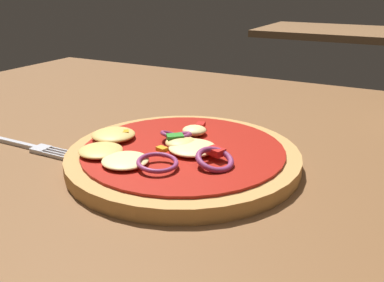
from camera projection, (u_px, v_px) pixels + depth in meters
name	position (u px, v px, depth m)	size (l,w,h in m)	color
dining_table	(236.00, 182.00, 0.45)	(1.32, 0.89, 0.03)	brown
pizza	(180.00, 155.00, 0.46)	(0.25, 0.25, 0.03)	tan
fork	(18.00, 144.00, 0.51)	(0.18, 0.02, 0.01)	silver
background_table	(352.00, 33.00, 1.73)	(0.74, 0.45, 0.03)	brown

